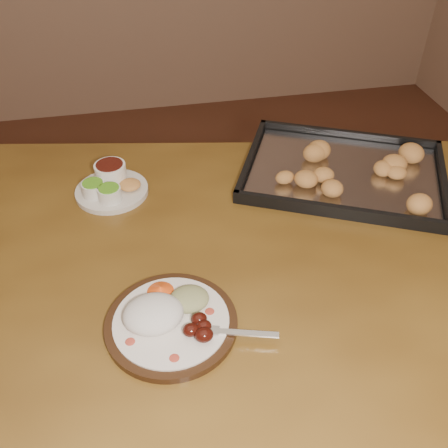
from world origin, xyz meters
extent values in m
plane|color=#522B1C|center=(0.00, 0.00, 0.00)|extent=(4.00, 4.00, 0.00)
cube|color=brown|center=(0.19, -0.18, 0.73)|extent=(1.64, 1.16, 0.04)
cylinder|color=#543319|center=(0.92, 0.07, 0.35)|extent=(0.07, 0.07, 0.71)
cylinder|color=black|center=(0.09, -0.36, 0.76)|extent=(0.24, 0.24, 0.01)
cylinder|color=silver|center=(0.09, -0.36, 0.77)|extent=(0.21, 0.21, 0.01)
ellipsoid|color=#AF3A2A|center=(0.02, -0.39, 0.77)|extent=(0.02, 0.02, 0.00)
ellipsoid|color=#AF3A2A|center=(0.09, -0.44, 0.77)|extent=(0.02, 0.02, 0.00)
ellipsoid|color=#AF3A2A|center=(0.16, -0.35, 0.77)|extent=(0.02, 0.02, 0.00)
ellipsoid|color=#AF3A2A|center=(0.03, -0.31, 0.77)|extent=(0.02, 0.02, 0.00)
ellipsoid|color=silver|center=(0.06, -0.35, 0.78)|extent=(0.14, 0.13, 0.05)
ellipsoid|color=#46100A|center=(0.12, -0.39, 0.78)|extent=(0.03, 0.03, 0.02)
ellipsoid|color=#46100A|center=(0.15, -0.39, 0.78)|extent=(0.03, 0.03, 0.02)
ellipsoid|color=#46100A|center=(0.14, -0.37, 0.78)|extent=(0.03, 0.03, 0.02)
ellipsoid|color=#46100A|center=(0.14, -0.41, 0.78)|extent=(0.03, 0.03, 0.02)
ellipsoid|color=tan|center=(0.13, -0.32, 0.78)|extent=(0.10, 0.09, 0.03)
cone|color=#ED4E15|center=(0.08, -0.29, 0.78)|extent=(0.05, 0.05, 0.02)
cube|color=silver|center=(0.22, -0.41, 0.77)|extent=(0.11, 0.04, 0.00)
cube|color=silver|center=(0.16, -0.40, 0.77)|extent=(0.04, 0.03, 0.00)
cylinder|color=silver|center=(0.14, -0.40, 0.77)|extent=(0.03, 0.01, 0.00)
cylinder|color=silver|center=(0.14, -0.39, 0.77)|extent=(0.03, 0.01, 0.00)
cylinder|color=silver|center=(0.14, -0.39, 0.77)|extent=(0.03, 0.01, 0.00)
cylinder|color=silver|center=(0.14, -0.38, 0.77)|extent=(0.03, 0.01, 0.00)
cylinder|color=beige|center=(0.00, 0.07, 0.76)|extent=(0.17, 0.17, 0.01)
cylinder|color=silver|center=(-0.04, 0.06, 0.78)|extent=(0.05, 0.05, 0.03)
cylinder|color=#53A220|center=(-0.04, 0.06, 0.80)|extent=(0.05, 0.05, 0.00)
cylinder|color=silver|center=(-0.01, 0.03, 0.78)|extent=(0.05, 0.05, 0.03)
cylinder|color=#53A220|center=(-0.01, 0.03, 0.80)|extent=(0.05, 0.05, 0.00)
cylinder|color=white|center=(0.00, 0.11, 0.78)|extent=(0.08, 0.08, 0.04)
cylinder|color=#3C100A|center=(0.00, 0.11, 0.81)|extent=(0.07, 0.07, 0.00)
ellipsoid|color=#CA8447|center=(0.04, 0.07, 0.77)|extent=(0.05, 0.05, 0.02)
cube|color=black|center=(0.57, 0.04, 0.75)|extent=(0.60, 0.53, 0.01)
cube|color=black|center=(0.65, 0.19, 0.77)|extent=(0.45, 0.22, 0.02)
cube|color=black|center=(0.50, -0.12, 0.77)|extent=(0.45, 0.22, 0.02)
cube|color=black|center=(0.79, -0.06, 0.77)|extent=(0.16, 0.33, 0.02)
cube|color=black|center=(0.36, 0.14, 0.77)|extent=(0.16, 0.33, 0.02)
cube|color=silver|center=(0.57, 0.04, 0.76)|extent=(0.55, 0.49, 0.00)
ellipsoid|color=#C18843|center=(0.63, 0.01, 0.78)|extent=(0.05, 0.05, 0.04)
ellipsoid|color=#C18843|center=(0.69, 0.03, 0.78)|extent=(0.07, 0.07, 0.04)
ellipsoid|color=#C18843|center=(0.65, 0.11, 0.78)|extent=(0.07, 0.07, 0.04)
ellipsoid|color=#C18843|center=(0.58, 0.10, 0.78)|extent=(0.06, 0.06, 0.04)
ellipsoid|color=#C18843|center=(0.54, 0.13, 0.78)|extent=(0.07, 0.08, 0.04)
ellipsoid|color=#C18843|center=(0.53, 0.07, 0.78)|extent=(0.07, 0.06, 0.04)
ellipsoid|color=#C18843|center=(0.45, 0.07, 0.78)|extent=(0.07, 0.06, 0.04)
ellipsoid|color=#C18843|center=(0.49, -0.01, 0.78)|extent=(0.07, 0.08, 0.04)
ellipsoid|color=#C18843|center=(0.53, -0.01, 0.78)|extent=(0.06, 0.06, 0.04)
ellipsoid|color=#C18843|center=(0.58, -0.06, 0.78)|extent=(0.07, 0.07, 0.04)
ellipsoid|color=#C18843|center=(0.61, -0.01, 0.78)|extent=(0.07, 0.07, 0.04)
camera|label=1|loc=(0.07, -0.93, 1.47)|focal=40.00mm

